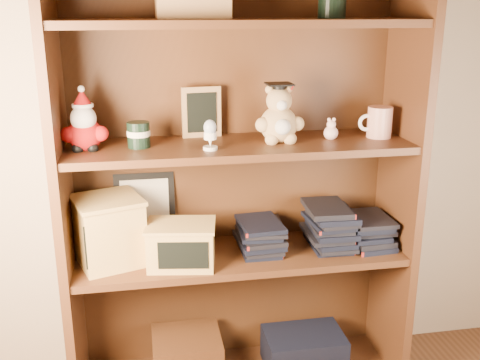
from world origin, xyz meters
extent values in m
cube|color=tan|center=(0.00, 1.50, 1.25)|extent=(3.00, 0.04, 2.50)
cube|color=#4D2B16|center=(-0.68, 1.30, 0.80)|extent=(0.03, 0.35, 1.60)
cube|color=#4D2B16|center=(0.49, 1.30, 0.80)|extent=(0.03, 0.35, 1.60)
cube|color=#472813|center=(-0.09, 1.47, 0.80)|extent=(1.20, 0.02, 1.60)
cube|color=#4D2B16|center=(-0.09, 1.30, 1.34)|extent=(1.14, 0.33, 0.02)
cube|color=#472813|center=(-0.29, 1.30, 0.14)|extent=(0.25, 0.22, 0.18)
cube|color=black|center=(0.16, 1.30, 0.12)|extent=(0.30, 0.20, 0.14)
cylinder|color=black|center=(0.21, 1.30, 1.41)|extent=(0.09, 0.09, 0.11)
cube|color=#4D2B16|center=(-0.09, 1.30, 0.54)|extent=(1.14, 0.33, 0.02)
cube|color=#4D2B16|center=(-0.09, 1.30, 0.94)|extent=(1.14, 0.33, 0.02)
sphere|color=#A50F0F|center=(-0.59, 1.30, 1.00)|extent=(0.11, 0.11, 0.11)
sphere|color=#A50F0F|center=(-0.64, 1.29, 1.00)|extent=(0.05, 0.05, 0.05)
sphere|color=#A50F0F|center=(-0.54, 1.29, 1.00)|extent=(0.05, 0.05, 0.05)
sphere|color=black|center=(-0.61, 1.28, 0.96)|extent=(0.04, 0.04, 0.04)
sphere|color=black|center=(-0.57, 1.28, 0.96)|extent=(0.04, 0.04, 0.04)
sphere|color=white|center=(-0.59, 1.29, 1.05)|extent=(0.08, 0.08, 0.08)
sphere|color=#D8B293|center=(-0.59, 1.30, 1.07)|extent=(0.06, 0.06, 0.06)
cone|color=#A50F0F|center=(-0.59, 1.30, 1.12)|extent=(0.06, 0.06, 0.05)
sphere|color=white|center=(-0.59, 1.30, 1.14)|extent=(0.02, 0.02, 0.02)
cylinder|color=white|center=(-0.59, 1.30, 1.09)|extent=(0.07, 0.07, 0.01)
cylinder|color=black|center=(-0.42, 1.30, 0.99)|extent=(0.07, 0.07, 0.08)
cylinder|color=beige|center=(-0.42, 1.30, 1.00)|extent=(0.07, 0.07, 0.02)
cube|color=#9E7547|center=(-0.20, 1.42, 1.04)|extent=(0.14, 0.03, 0.18)
cube|color=black|center=(-0.20, 1.41, 1.04)|extent=(0.10, 0.01, 0.14)
cube|color=#9E7547|center=(-0.20, 1.45, 0.96)|extent=(0.06, 0.06, 0.01)
cylinder|color=white|center=(-0.20, 1.23, 0.96)|extent=(0.05, 0.05, 0.01)
cone|color=white|center=(-0.20, 1.23, 0.98)|extent=(0.02, 0.02, 0.03)
cylinder|color=white|center=(-0.20, 1.23, 1.00)|extent=(0.04, 0.04, 0.02)
ellipsoid|color=#ABB9CF|center=(-0.20, 1.23, 1.02)|extent=(0.04, 0.04, 0.05)
sphere|color=tan|center=(0.04, 1.30, 1.01)|extent=(0.13, 0.13, 0.13)
sphere|color=white|center=(0.04, 1.25, 1.01)|extent=(0.05, 0.05, 0.05)
sphere|color=tan|center=(-0.02, 1.29, 1.01)|extent=(0.05, 0.05, 0.05)
sphere|color=tan|center=(0.10, 1.29, 1.01)|extent=(0.05, 0.05, 0.05)
sphere|color=tan|center=(0.01, 1.27, 0.97)|extent=(0.04, 0.04, 0.04)
sphere|color=tan|center=(0.07, 1.27, 0.97)|extent=(0.04, 0.04, 0.04)
sphere|color=tan|center=(0.04, 1.30, 1.09)|extent=(0.09, 0.09, 0.09)
sphere|color=white|center=(0.04, 1.27, 1.08)|extent=(0.04, 0.04, 0.04)
sphere|color=tan|center=(0.01, 1.31, 1.12)|extent=(0.03, 0.03, 0.03)
sphere|color=tan|center=(0.07, 1.31, 1.12)|extent=(0.03, 0.03, 0.03)
cylinder|color=black|center=(0.04, 1.30, 1.13)|extent=(0.04, 0.04, 0.02)
cube|color=black|center=(0.04, 1.30, 1.14)|extent=(0.09, 0.09, 0.01)
cylinder|color=#A50F0F|center=(0.08, 1.29, 1.13)|extent=(0.00, 0.04, 0.03)
sphere|color=beige|center=(0.23, 1.30, 0.97)|extent=(0.05, 0.05, 0.05)
sphere|color=beige|center=(0.23, 1.30, 1.00)|extent=(0.03, 0.03, 0.03)
sphere|color=beige|center=(0.22, 1.30, 1.02)|extent=(0.01, 0.01, 0.01)
sphere|color=beige|center=(0.24, 1.30, 1.02)|extent=(0.01, 0.01, 0.01)
cylinder|color=silver|center=(0.40, 1.30, 1.00)|extent=(0.09, 0.09, 0.11)
torus|color=white|center=(0.35, 1.30, 1.00)|extent=(0.06, 0.01, 0.06)
cube|color=black|center=(-0.41, 1.45, 0.68)|extent=(0.21, 0.05, 0.27)
cube|color=beige|center=(-0.41, 1.43, 0.68)|extent=(0.17, 0.04, 0.22)
cube|color=tan|center=(-0.54, 1.30, 0.66)|extent=(0.25, 0.25, 0.22)
cube|color=black|center=(-0.54, 1.20, 0.66)|extent=(0.14, 0.05, 0.15)
cube|color=tan|center=(-0.54, 1.30, 0.78)|extent=(0.27, 0.27, 0.01)
cube|color=tan|center=(-0.30, 1.24, 0.62)|extent=(0.24, 0.18, 0.14)
cube|color=black|center=(-0.30, 1.16, 0.62)|extent=(0.16, 0.03, 0.09)
cube|color=tan|center=(-0.30, 1.24, 0.69)|extent=(0.25, 0.20, 0.01)
cube|color=black|center=(-0.01, 1.30, 0.56)|extent=(0.14, 0.20, 0.02)
cube|color=black|center=(-0.01, 1.30, 0.57)|extent=(0.14, 0.20, 0.02)
cube|color=black|center=(-0.01, 1.30, 0.59)|extent=(0.14, 0.20, 0.02)
cube|color=black|center=(-0.01, 1.30, 0.61)|extent=(0.14, 0.20, 0.02)
cube|color=black|center=(-0.01, 1.30, 0.62)|extent=(0.14, 0.20, 0.02)
cube|color=black|center=(-0.01, 1.30, 0.64)|extent=(0.14, 0.20, 0.02)
cube|color=black|center=(-0.01, 1.30, 0.65)|extent=(0.14, 0.20, 0.02)
cube|color=black|center=(0.23, 1.30, 0.56)|extent=(0.14, 0.20, 0.02)
cube|color=black|center=(0.23, 1.30, 0.57)|extent=(0.14, 0.20, 0.02)
cube|color=black|center=(0.23, 1.30, 0.59)|extent=(0.14, 0.20, 0.02)
cube|color=black|center=(0.23, 1.30, 0.61)|extent=(0.14, 0.20, 0.02)
cube|color=black|center=(0.23, 1.30, 0.62)|extent=(0.14, 0.20, 0.02)
cube|color=black|center=(0.23, 1.30, 0.64)|extent=(0.14, 0.20, 0.02)
cube|color=black|center=(0.23, 1.30, 0.65)|extent=(0.14, 0.20, 0.02)
cube|color=black|center=(0.23, 1.30, 0.67)|extent=(0.14, 0.20, 0.02)
cube|color=black|center=(0.23, 1.30, 0.69)|extent=(0.14, 0.20, 0.02)
cube|color=black|center=(0.23, 1.30, 0.70)|extent=(0.14, 0.20, 0.02)
cube|color=black|center=(0.38, 1.30, 0.56)|extent=(0.14, 0.20, 0.02)
cube|color=black|center=(0.38, 1.30, 0.57)|extent=(0.14, 0.20, 0.02)
cube|color=black|center=(0.38, 1.30, 0.59)|extent=(0.14, 0.20, 0.02)
cube|color=black|center=(0.38, 1.30, 0.61)|extent=(0.14, 0.20, 0.02)
cube|color=black|center=(0.38, 1.30, 0.62)|extent=(0.14, 0.20, 0.02)
cube|color=black|center=(0.38, 1.30, 0.64)|extent=(0.14, 0.20, 0.02)
camera|label=1|loc=(-0.41, -0.50, 1.39)|focal=42.00mm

